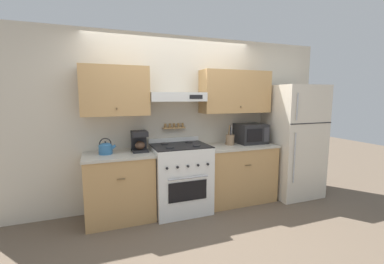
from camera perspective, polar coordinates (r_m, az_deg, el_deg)
The scene contains 10 objects.
ground_plane at distance 3.71m, azimuth -1.19°, elevation -18.56°, with size 16.00×16.00×0.00m, color brown.
wall_back at distance 3.90m, azimuth -3.42°, elevation 4.30°, with size 5.20×0.46×2.55m.
counter_left at distance 3.66m, azimuth -15.80°, elevation -11.58°, with size 0.90×0.61×0.90m.
counter_right at distance 4.20m, azimuth 10.07°, elevation -8.88°, with size 1.14×0.61×0.90m.
stove_range at distance 3.77m, azimuth -2.62°, elevation -10.15°, with size 0.79×0.68×1.03m.
refrigerator at distance 4.62m, azimuth 21.57°, elevation -1.84°, with size 0.80×0.75×1.84m.
tea_kettle at distance 3.56m, azimuth -18.63°, elevation -3.38°, with size 0.23×0.18×0.21m.
coffee_maker at distance 3.62m, azimuth -11.63°, elevation -1.95°, with size 0.21×0.25×0.28m.
microwave at distance 4.26m, azimuth 12.94°, elevation -0.34°, with size 0.46×0.38×0.31m.
utensil_crock at distance 4.06m, azimuth 8.45°, elevation -1.68°, with size 0.14×0.14×0.31m.
Camera 1 is at (-1.10, -3.14, 1.65)m, focal length 24.00 mm.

